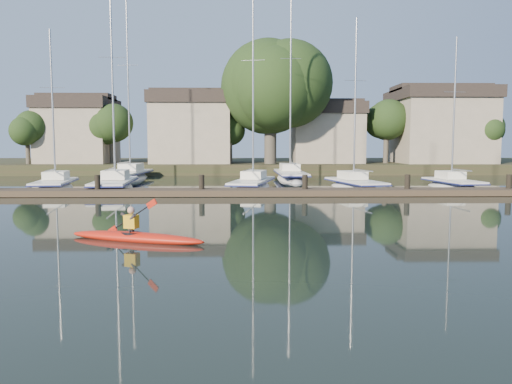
{
  "coord_description": "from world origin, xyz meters",
  "views": [
    {
      "loc": [
        -0.42,
        -14.83,
        3.0
      ],
      "look_at": [
        -0.05,
        3.69,
        1.2
      ],
      "focal_mm": 35.0,
      "sensor_mm": 36.0,
      "label": 1
    }
  ],
  "objects_px": {
    "sailboat_6": "(290,182)",
    "sailboat_4": "(452,191)",
    "sailboat_1": "(115,193)",
    "sailboat_3": "(355,191)",
    "dock": "(253,192)",
    "sailboat_2": "(253,191)",
    "sailboat_0": "(55,192)",
    "sailboat_5": "(130,182)",
    "kayak": "(135,235)"
  },
  "relations": [
    {
      "from": "kayak",
      "to": "sailboat_4",
      "type": "xyz_separation_m",
      "value": [
        17.43,
        18.08,
        -0.36
      ]
    },
    {
      "from": "sailboat_4",
      "to": "sailboat_2",
      "type": "bearing_deg",
      "value": 174.11
    },
    {
      "from": "sailboat_2",
      "to": "sailboat_6",
      "type": "bearing_deg",
      "value": 80.68
    },
    {
      "from": "kayak",
      "to": "sailboat_4",
      "type": "bearing_deg",
      "value": 65.7
    },
    {
      "from": "sailboat_3",
      "to": "sailboat_5",
      "type": "bearing_deg",
      "value": 140.38
    },
    {
      "from": "sailboat_0",
      "to": "sailboat_5",
      "type": "xyz_separation_m",
      "value": [
        2.78,
        9.16,
        -0.01
      ]
    },
    {
      "from": "sailboat_1",
      "to": "sailboat_3",
      "type": "bearing_deg",
      "value": -3.96
    },
    {
      "from": "kayak",
      "to": "sailboat_1",
      "type": "distance_m",
      "value": 18.08
    },
    {
      "from": "sailboat_0",
      "to": "sailboat_3",
      "type": "relative_size",
      "value": 0.94
    },
    {
      "from": "sailboat_1",
      "to": "sailboat_2",
      "type": "xyz_separation_m",
      "value": [
        9.02,
        0.78,
        0.02
      ]
    },
    {
      "from": "kayak",
      "to": "dock",
      "type": "relative_size",
      "value": 0.13
    },
    {
      "from": "kayak",
      "to": "sailboat_1",
      "type": "relative_size",
      "value": 0.31
    },
    {
      "from": "sailboat_4",
      "to": "sailboat_6",
      "type": "xyz_separation_m",
      "value": [
        -10.24,
        8.74,
        -0.02
      ]
    },
    {
      "from": "sailboat_1",
      "to": "dock",
      "type": "bearing_deg",
      "value": -28.17
    },
    {
      "from": "sailboat_0",
      "to": "sailboat_4",
      "type": "bearing_deg",
      "value": -8.08
    },
    {
      "from": "sailboat_4",
      "to": "sailboat_3",
      "type": "bearing_deg",
      "value": 177.17
    },
    {
      "from": "dock",
      "to": "sailboat_6",
      "type": "bearing_deg",
      "value": 75.92
    },
    {
      "from": "kayak",
      "to": "sailboat_6",
      "type": "bearing_deg",
      "value": 94.65
    },
    {
      "from": "sailboat_0",
      "to": "sailboat_3",
      "type": "xyz_separation_m",
      "value": [
        19.89,
        -0.02,
        0.01
      ]
    },
    {
      "from": "sailboat_0",
      "to": "sailboat_5",
      "type": "height_order",
      "value": "sailboat_5"
    },
    {
      "from": "sailboat_2",
      "to": "sailboat_6",
      "type": "relative_size",
      "value": 0.85
    },
    {
      "from": "sailboat_2",
      "to": "sailboat_1",
      "type": "bearing_deg",
      "value": -163.52
    },
    {
      "from": "sailboat_6",
      "to": "sailboat_4",
      "type": "bearing_deg",
      "value": -41.3
    },
    {
      "from": "kayak",
      "to": "sailboat_0",
      "type": "height_order",
      "value": "sailboat_0"
    },
    {
      "from": "dock",
      "to": "sailboat_4",
      "type": "bearing_deg",
      "value": 18.48
    },
    {
      "from": "kayak",
      "to": "sailboat_6",
      "type": "distance_m",
      "value": 27.77
    },
    {
      "from": "sailboat_6",
      "to": "sailboat_3",
      "type": "bearing_deg",
      "value": -69.72
    },
    {
      "from": "sailboat_1",
      "to": "sailboat_0",
      "type": "bearing_deg",
      "value": 168.46
    },
    {
      "from": "dock",
      "to": "sailboat_2",
      "type": "height_order",
      "value": "sailboat_2"
    },
    {
      "from": "sailboat_5",
      "to": "sailboat_6",
      "type": "height_order",
      "value": "sailboat_6"
    },
    {
      "from": "dock",
      "to": "sailboat_4",
      "type": "height_order",
      "value": "sailboat_4"
    },
    {
      "from": "kayak",
      "to": "dock",
      "type": "bearing_deg",
      "value": 93.76
    },
    {
      "from": "sailboat_6",
      "to": "kayak",
      "type": "bearing_deg",
      "value": -105.82
    },
    {
      "from": "dock",
      "to": "sailboat_6",
      "type": "distance_m",
      "value": 13.7
    },
    {
      "from": "sailboat_6",
      "to": "sailboat_2",
      "type": "bearing_deg",
      "value": -111.69
    },
    {
      "from": "kayak",
      "to": "sailboat_5",
      "type": "xyz_separation_m",
      "value": [
        -6.41,
        26.91,
        -0.38
      ]
    },
    {
      "from": "sailboat_0",
      "to": "sailboat_4",
      "type": "height_order",
      "value": "sailboat_0"
    },
    {
      "from": "sailboat_2",
      "to": "dock",
      "type": "bearing_deg",
      "value": -78.53
    },
    {
      "from": "sailboat_2",
      "to": "sailboat_5",
      "type": "distance_m",
      "value": 13.54
    },
    {
      "from": "sailboat_1",
      "to": "sailboat_2",
      "type": "height_order",
      "value": "sailboat_1"
    },
    {
      "from": "kayak",
      "to": "sailboat_5",
      "type": "relative_size",
      "value": 0.28
    },
    {
      "from": "sailboat_0",
      "to": "sailboat_4",
      "type": "relative_size",
      "value": 1.03
    },
    {
      "from": "sailboat_0",
      "to": "sailboat_6",
      "type": "xyz_separation_m",
      "value": [
        16.38,
        9.07,
        -0.01
      ]
    },
    {
      "from": "dock",
      "to": "sailboat_0",
      "type": "distance_m",
      "value": 13.71
    },
    {
      "from": "sailboat_3",
      "to": "sailboat_4",
      "type": "bearing_deg",
      "value": -8.41
    },
    {
      "from": "dock",
      "to": "sailboat_4",
      "type": "relative_size",
      "value": 3.01
    },
    {
      "from": "sailboat_2",
      "to": "sailboat_6",
      "type": "xyz_separation_m",
      "value": [
        3.33,
        8.72,
        -0.02
      ]
    },
    {
      "from": "sailboat_4",
      "to": "kayak",
      "type": "bearing_deg",
      "value": -139.76
    },
    {
      "from": "sailboat_0",
      "to": "sailboat_2",
      "type": "relative_size",
      "value": 0.8
    },
    {
      "from": "sailboat_4",
      "to": "sailboat_5",
      "type": "relative_size",
      "value": 0.69
    }
  ]
}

